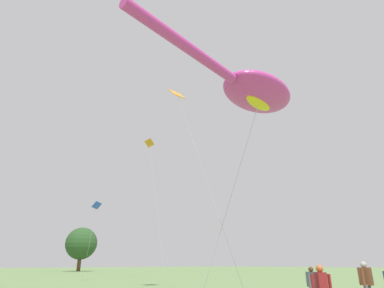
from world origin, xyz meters
name	(u,v)px	position (x,y,z in m)	size (l,w,h in m)	color
big_show_kite	(254,91)	(1.22, 5.14, 10.21)	(11.48, 5.36, 10.91)	#CC3899
person_short_left	(366,282)	(1.84, 1.32, 0.94)	(0.59, 0.43, 1.63)	slate
person_grey_haired_man	(313,284)	(1.01, 2.97, 0.84)	(0.52, 0.38, 1.44)	slate
small_kite_triangle_green	(178,99)	(1.94, 12.48, 13.03)	(2.01, 4.89, 13.91)	orange
small_kite_tiny_distant	(96,208)	(2.78, 26.30, 6.75)	(0.96, 1.73, 7.37)	blue
small_kite_box_yellow	(150,149)	(9.64, 27.58, 15.00)	(1.00, 4.93, 16.32)	orange
tree_oak_right	(81,243)	(19.46, 68.09, 5.78)	(6.87, 6.87, 9.24)	#513823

